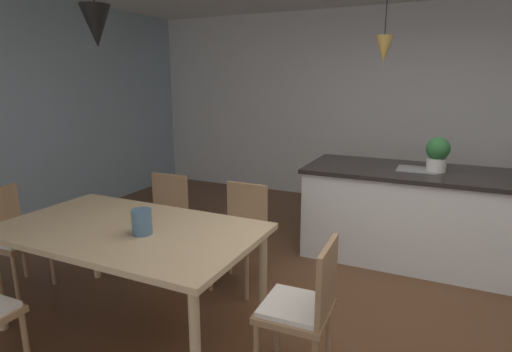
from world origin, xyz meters
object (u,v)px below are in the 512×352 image
object	(u,v)px
dining_table	(129,236)
chair_far_left	(163,218)
vase_on_dining_table	(142,222)
chair_window_end	(12,236)
chair_far_right	(240,232)
kitchen_island	(416,214)
chair_kitchen_end	(303,306)
potted_plant_on_island	(437,153)

from	to	relation	value
dining_table	chair_far_left	bearing A→B (deg)	114.64
vase_on_dining_table	chair_window_end	bearing A→B (deg)	178.02
chair_window_end	chair_far_right	distance (m)	1.90
chair_far_right	kitchen_island	size ratio (longest dim) A/B	0.41
chair_far_left	chair_kitchen_end	world-z (taller)	same
chair_kitchen_end	potted_plant_on_island	world-z (taller)	potted_plant_on_island
chair_kitchen_end	vase_on_dining_table	xyz separation A→B (m)	(-1.10, -0.05, 0.36)
potted_plant_on_island	vase_on_dining_table	distance (m)	2.72
chair_far_left	vase_on_dining_table	xyz separation A→B (m)	(0.58, -0.94, 0.36)
chair_far_left	kitchen_island	bearing A→B (deg)	29.00
dining_table	kitchen_island	size ratio (longest dim) A/B	0.85
chair_kitchen_end	potted_plant_on_island	bearing A→B (deg)	74.18
dining_table	potted_plant_on_island	distance (m)	2.80
chair_far_left	potted_plant_on_island	world-z (taller)	potted_plant_on_island
chair_window_end	potted_plant_on_island	size ratio (longest dim) A/B	2.69
vase_on_dining_table	chair_kitchen_end	bearing A→B (deg)	2.80
chair_far_left	vase_on_dining_table	bearing A→B (deg)	-58.39
vase_on_dining_table	chair_far_left	bearing A→B (deg)	121.61
chair_far_left	chair_window_end	bearing A→B (deg)	-134.10
dining_table	chair_window_end	xyz separation A→B (m)	(-1.27, -0.00, -0.21)
vase_on_dining_table	chair_far_right	bearing A→B (deg)	76.04
dining_table	chair_far_left	size ratio (longest dim) A/B	2.07
chair_far_right	potted_plant_on_island	world-z (taller)	potted_plant_on_island
dining_table	chair_far_left	world-z (taller)	chair_far_left
kitchen_island	vase_on_dining_table	xyz separation A→B (m)	(-1.55, -2.12, 0.37)
kitchen_island	vase_on_dining_table	world-z (taller)	vase_on_dining_table
potted_plant_on_island	chair_far_left	bearing A→B (deg)	-152.46
chair_far_left	vase_on_dining_table	size ratio (longest dim) A/B	5.23
chair_kitchen_end	chair_far_right	xyz separation A→B (m)	(-0.86, 0.89, 0.00)
dining_table	chair_kitchen_end	xyz separation A→B (m)	(1.27, 0.00, -0.21)
dining_table	chair_kitchen_end	bearing A→B (deg)	0.08
chair_window_end	chair_kitchen_end	world-z (taller)	same
chair_kitchen_end	kitchen_island	distance (m)	2.11
chair_far_left	chair_far_right	size ratio (longest dim) A/B	1.00
chair_window_end	kitchen_island	distance (m)	3.64
vase_on_dining_table	potted_plant_on_island	bearing A→B (deg)	51.53
kitchen_island	potted_plant_on_island	size ratio (longest dim) A/B	6.56
chair_kitchen_end	vase_on_dining_table	world-z (taller)	vase_on_dining_table
chair_far_right	kitchen_island	distance (m)	1.77
chair_far_right	chair_far_left	bearing A→B (deg)	-180.00
dining_table	potted_plant_on_island	size ratio (longest dim) A/B	5.57
kitchen_island	chair_far_left	bearing A→B (deg)	-151.00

